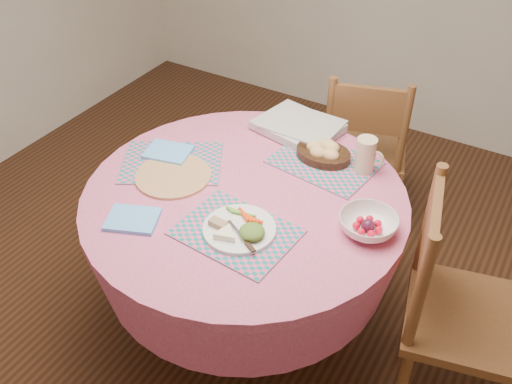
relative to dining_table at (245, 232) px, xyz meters
The scene contains 15 objects.
ground 0.56m from the dining_table, ahead, with size 4.00×4.00×0.00m, color #331C0F.
dining_table is the anchor object (origin of this frame).
chair_right 0.83m from the dining_table, ahead, with size 0.52×0.53×0.97m.
chair_back 0.93m from the dining_table, 81.24° to the left, with size 0.52×0.51×0.91m.
placemat_front 0.30m from the dining_table, 66.33° to the right, with size 0.40×0.30×0.01m, color #16777F.
placemat_left 0.41m from the dining_table, behind, with size 0.40×0.30×0.01m, color #16777F.
placemat_back 0.43m from the dining_table, 62.88° to the left, with size 0.40×0.30×0.01m, color #16777F.
wicker_trivet 0.36m from the dining_table, behind, with size 0.30×0.30×0.01m, color #A57A47.
napkin_near 0.47m from the dining_table, 128.30° to the right, with size 0.18×0.14×0.01m, color #63A9FF.
napkin_far 0.46m from the dining_table, behind, with size 0.18×0.14×0.01m, color #63A9FF.
dinner_plate 0.31m from the dining_table, 62.43° to the right, with size 0.26×0.26×0.05m.
bread_bowl 0.46m from the dining_table, 66.60° to the left, with size 0.23×0.23×0.08m.
latte_mug 0.57m from the dining_table, 47.76° to the left, with size 0.12×0.08×0.14m.
fruit_bowl 0.53m from the dining_table, ahead, with size 0.25×0.25×0.06m.
newspaper_stack 0.55m from the dining_table, 93.13° to the left, with size 0.39×0.33×0.04m.
Camera 1 is at (0.89, -1.43, 2.09)m, focal length 40.00 mm.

